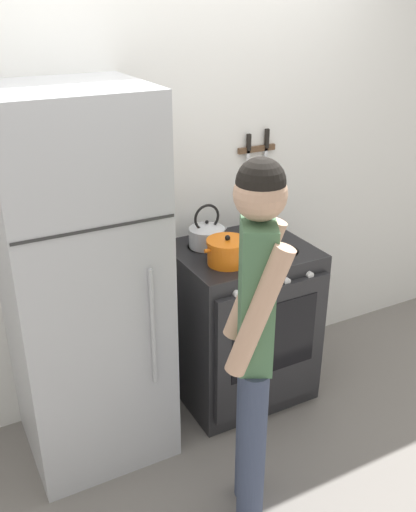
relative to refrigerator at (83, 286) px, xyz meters
name	(u,v)px	position (x,y,z in m)	size (l,w,h in m)	color
ground_plane	(173,374)	(0.59, 0.32, -0.92)	(14.00, 14.00, 0.00)	slate
wall_back	(164,177)	(0.59, 0.35, 0.36)	(10.00, 0.06, 2.55)	silver
refrigerator	(83,286)	(0.00, 0.00, 0.00)	(0.69, 0.67, 1.84)	#B7BABF
stove_range	(243,322)	(0.89, -0.01, -0.45)	(0.73, 0.65, 0.92)	#232326
dutch_oven_pot	(227,252)	(0.72, -0.11, 0.07)	(0.26, 0.21, 0.16)	orange
tea_kettle	(207,234)	(0.74, 0.14, 0.07)	(0.24, 0.20, 0.24)	silver
utensil_jar	(259,225)	(1.07, 0.14, 0.06)	(0.10, 0.10, 0.24)	silver
person	(255,333)	(0.47, -0.77, 0.03)	(0.37, 0.41, 1.66)	#38425B
wall_knife_strip	(257,148)	(1.15, 0.30, 0.46)	(0.24, 0.03, 0.29)	brown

